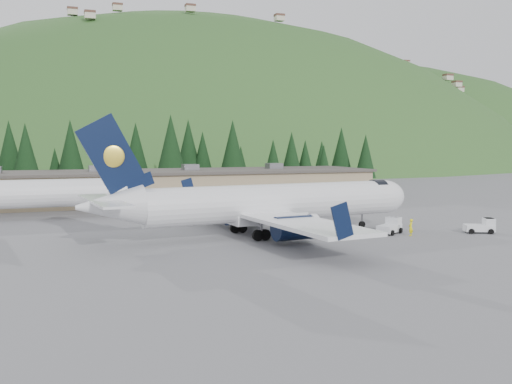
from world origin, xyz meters
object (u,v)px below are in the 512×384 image
object	(u,v)px
baggage_tug_b	(482,226)
terminal_building	(161,186)
baggage_tug_a	(390,226)
second_airliner	(26,193)
airliner	(266,204)
ramp_worker	(411,227)

from	to	relation	value
baggage_tug_b	terminal_building	distance (m)	51.58
baggage_tug_a	terminal_building	bearing A→B (deg)	79.83
second_airliner	terminal_building	distance (m)	25.55
baggage_tug_a	baggage_tug_b	world-z (taller)	baggage_tug_a
airliner	baggage_tug_a	xyz separation A→B (m)	(12.85, -3.23, -2.51)
airliner	ramp_worker	xyz separation A→B (m)	(13.86, -5.38, -2.38)
baggage_tug_a	second_airliner	bearing A→B (deg)	113.11
terminal_building	ramp_worker	world-z (taller)	terminal_building
airliner	terminal_building	xyz separation A→B (m)	(-3.94, 38.12, -0.63)
airliner	baggage_tug_a	distance (m)	13.49
baggage_tug_b	terminal_building	size ratio (longest dim) A/B	0.05
ramp_worker	second_airliner	bearing A→B (deg)	-71.83
airliner	second_airliner	size ratio (longest dim) A/B	1.34
second_airliner	baggage_tug_a	distance (m)	44.68
second_airliner	terminal_building	world-z (taller)	second_airliner
airliner	baggage_tug_b	world-z (taller)	airliner
baggage_tug_a	baggage_tug_b	bearing A→B (deg)	-50.95
airliner	baggage_tug_b	distance (m)	23.15
second_airliner	ramp_worker	world-z (taller)	second_airliner
baggage_tug_a	terminal_building	world-z (taller)	terminal_building
airliner	terminal_building	distance (m)	38.32
second_airliner	baggage_tug_b	distance (m)	54.14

